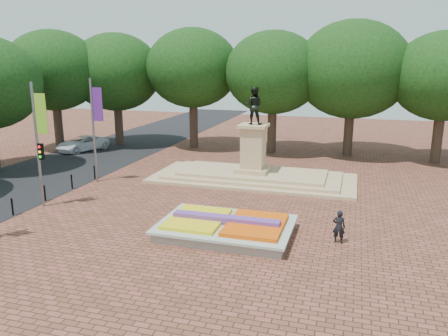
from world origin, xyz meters
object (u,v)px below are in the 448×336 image
(flower_bed, at_px, (226,227))
(pedestrian, at_px, (339,227))
(van, at_px, (82,144))
(monument, at_px, (253,168))

(flower_bed, relative_size, pedestrian, 4.07)
(flower_bed, distance_m, pedestrian, 5.21)
(flower_bed, bearing_deg, van, 140.12)
(monument, height_order, pedestrian, monument)
(pedestrian, bearing_deg, flower_bed, 10.44)
(flower_bed, height_order, van, van)
(van, bearing_deg, pedestrian, -11.05)
(flower_bed, xyz_separation_m, pedestrian, (5.17, 0.53, 0.40))
(flower_bed, relative_size, monument, 0.45)
(monument, height_order, van, monument)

